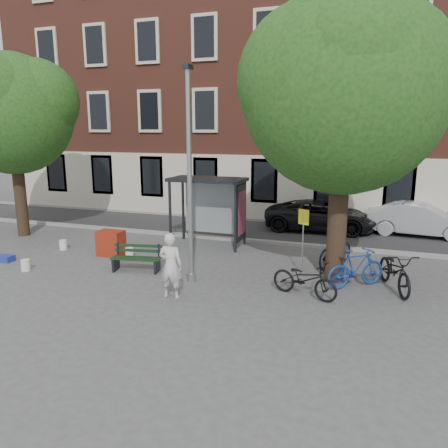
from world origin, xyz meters
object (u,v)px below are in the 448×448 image
Objects in this scene: painter at (171,266)px; notice_sign at (303,227)px; bike_a at (305,279)px; car_silver at (420,219)px; red_stand at (111,243)px; lamppost at (190,188)px; bus_shelter at (218,196)px; bike_c at (395,270)px; bench at (137,259)px; car_dark at (320,216)px; bike_b at (356,268)px; bike_d at (336,250)px.

painter is 0.87× the size of notice_sign.
bike_a is 0.44× the size of car_silver.
car_silver reaches higher than red_stand.
lamppost reaches higher than bus_shelter.
car_silver is at bearing 61.34° from bike_c.
red_stand is at bearing 134.42° from bench.
car_dark is (2.80, 7.98, -2.12)m from lamppost.
notice_sign is at bearing 179.42° from car_dark.
bike_b is at bearing -27.74° from bike_a.
bike_d is 2.13× the size of red_stand.
bike_b reaches higher than bike_a.
lamppost is 4.24m from bus_shelter.
bike_b is 0.87× the size of bike_c.
notice_sign is at bearing 4.25° from bench.
lamppost is 3.69× the size of bench.
painter reaches higher than red_stand.
bus_shelter is 5.31m from car_dark.
painter is at bearing -90.38° from lamppost.
red_stand is at bearing 46.43° from bike_b.
red_stand is (-1.74, 1.22, 0.07)m from bench.
bus_shelter reaches higher than bike_d.
lamppost is 4.70m from red_stand.
bike_b is 7.61m from car_silver.
red_stand is at bearing 158.90° from bike_c.
bike_d is 0.45× the size of car_silver.
lamppost is 3.23× the size of bike_a.
bike_a is 2.10m from notice_sign.
bike_c is 9.43m from red_stand.
bike_b is 2.10× the size of red_stand.
lamppost reaches higher than painter.
car_dark is at bearing 94.02° from bike_c.
painter reaches higher than bench.
bus_shelter is 1.38× the size of notice_sign.
notice_sign is (3.00, 1.67, -1.26)m from lamppost.
car_dark is at bearing 47.22° from bench.
lamppost is 6.79× the size of red_stand.
notice_sign is (0.20, -6.31, 0.85)m from car_dark.
lamppost is 4.06m from bike_a.
bike_b is at bearing -3.45° from red_stand.
red_stand is at bearing 127.78° from car_silver.
lamppost reaches higher than bike_a.
bike_c is 1.06× the size of notice_sign.
bike_d reaches higher than bike_c.
bench is 0.34× the size of car_dark.
bench is 9.03m from car_dark.
bike_b is at bearing 2.79° from notice_sign.
bike_a is (3.96, -4.24, -1.42)m from bus_shelter.
lamppost reaches higher than red_stand.
bike_c is 1.13× the size of bike_d.
car_silver is at bearing 29.41° from bus_shelter.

